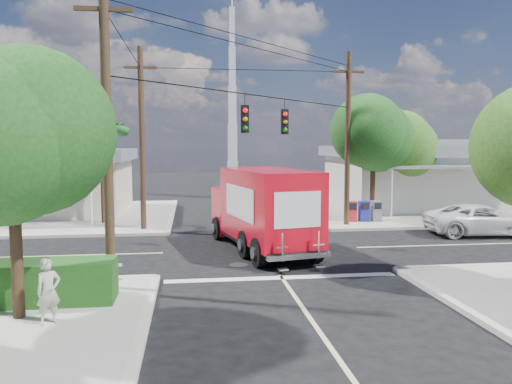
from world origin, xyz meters
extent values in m
plane|color=black|center=(0.00, 0.00, 0.00)|extent=(120.00, 120.00, 0.00)
cube|color=#A6A095|center=(11.00, 11.00, 0.07)|extent=(14.00, 14.00, 0.14)
cube|color=beige|center=(4.00, 11.00, 0.07)|extent=(0.25, 14.00, 0.14)
cube|color=beige|center=(11.00, 4.00, 0.07)|extent=(14.00, 0.25, 0.14)
cube|color=#A6A095|center=(-11.00, 11.00, 0.07)|extent=(14.00, 14.00, 0.14)
cube|color=beige|center=(-4.00, 11.00, 0.07)|extent=(0.25, 14.00, 0.14)
cube|color=beige|center=(-11.00, 4.00, 0.07)|extent=(14.00, 0.25, 0.14)
cube|color=beige|center=(-4.00, -11.00, 0.07)|extent=(0.25, 14.00, 0.14)
cube|color=beige|center=(0.00, 10.00, 0.01)|extent=(0.12, 12.00, 0.01)
cube|color=beige|center=(0.00, -10.00, 0.01)|extent=(0.12, 12.00, 0.01)
cube|color=beige|center=(10.00, 0.00, 0.01)|extent=(12.00, 0.12, 0.01)
cube|color=beige|center=(-10.00, 0.00, 0.01)|extent=(12.00, 0.12, 0.01)
cube|color=silver|center=(0.00, -4.30, 0.01)|extent=(7.50, 0.40, 0.01)
cube|color=beige|center=(12.50, 12.00, 1.84)|extent=(11.00, 8.00, 3.40)
cube|color=gray|center=(12.50, 12.00, 3.89)|extent=(11.80, 8.80, 0.70)
cube|color=gray|center=(12.50, 12.00, 4.39)|extent=(6.05, 4.40, 0.50)
cube|color=gray|center=(12.50, 7.10, 3.04)|extent=(9.90, 1.80, 0.15)
cylinder|color=silver|center=(8.10, 6.30, 1.59)|extent=(0.12, 0.12, 2.90)
cube|color=beige|center=(-12.00, 12.50, 1.74)|extent=(10.00, 8.00, 3.20)
cube|color=gray|center=(-12.00, 12.50, 3.69)|extent=(10.80, 8.80, 0.70)
cube|color=gray|center=(-12.00, 12.50, 4.19)|extent=(5.50, 4.40, 0.50)
cube|color=gray|center=(-12.00, 7.60, 2.84)|extent=(9.00, 1.80, 0.15)
cylinder|color=silver|center=(-8.00, 6.80, 1.49)|extent=(0.12, 0.12, 2.70)
cube|color=silver|center=(0.50, 20.00, 1.50)|extent=(0.80, 0.80, 3.00)
cube|color=silver|center=(0.50, 20.00, 4.50)|extent=(0.70, 0.70, 3.00)
cube|color=silver|center=(0.50, 20.00, 7.50)|extent=(0.60, 0.60, 3.00)
cube|color=silver|center=(0.50, 20.00, 10.50)|extent=(0.50, 0.50, 3.00)
cube|color=silver|center=(0.50, 20.00, 13.50)|extent=(0.40, 0.40, 3.00)
cylinder|color=#422D1C|center=(-7.00, -7.50, 2.00)|extent=(0.28, 0.28, 3.71)
sphere|color=#164315|center=(-7.00, -7.50, 4.32)|extent=(3.71, 3.71, 3.71)
sphere|color=#164315|center=(-6.65, -7.80, 4.20)|extent=(3.25, 3.25, 3.25)
cylinder|color=#422D1C|center=(7.20, 6.80, 2.19)|extent=(0.28, 0.28, 4.10)
sphere|color=#164315|center=(7.20, 6.80, 4.75)|extent=(4.10, 4.10, 4.10)
sphere|color=#164315|center=(6.80, 7.00, 5.00)|extent=(3.33, 3.33, 3.33)
sphere|color=#164315|center=(7.55, 6.50, 4.62)|extent=(3.58, 3.58, 3.58)
cylinder|color=#422D1C|center=(9.80, 9.00, 1.93)|extent=(0.28, 0.28, 3.58)
sphere|color=#245E15|center=(9.80, 9.00, 4.17)|extent=(3.58, 3.58, 3.58)
sphere|color=#245E15|center=(9.40, 9.20, 4.40)|extent=(2.91, 2.91, 2.91)
sphere|color=#245E15|center=(10.15, 8.70, 4.06)|extent=(3.14, 3.14, 3.14)
cylinder|color=#422D1C|center=(-7.50, 7.50, 2.64)|extent=(0.24, 0.24, 5.00)
cone|color=#1F5924|center=(-6.60, 7.50, 5.24)|extent=(0.50, 2.06, 0.98)
cone|color=#1F5924|center=(-6.94, 8.20, 5.24)|extent=(1.92, 1.68, 0.98)
cone|color=#1F5924|center=(-7.70, 8.38, 5.24)|extent=(2.12, 0.95, 0.98)
cone|color=#1F5924|center=(-8.31, 7.89, 5.24)|extent=(1.34, 2.07, 0.98)
cone|color=#1F5924|center=(-8.31, 7.11, 5.24)|extent=(1.34, 2.07, 0.98)
cone|color=#1F5924|center=(-7.70, 6.62, 5.24)|extent=(2.12, 0.95, 0.98)
cone|color=#1F5924|center=(-6.94, 6.80, 5.24)|extent=(1.92, 1.68, 0.98)
cylinder|color=#422D1C|center=(-9.50, 9.00, 2.44)|extent=(0.24, 0.24, 4.60)
cone|color=#1F5924|center=(-8.60, 9.00, 4.84)|extent=(0.50, 2.06, 0.98)
cone|color=#1F5924|center=(-8.94, 9.70, 4.84)|extent=(1.92, 1.68, 0.98)
cone|color=#1F5924|center=(-9.70, 9.88, 4.84)|extent=(2.12, 0.95, 0.98)
cone|color=#1F5924|center=(-10.31, 9.39, 4.84)|extent=(1.34, 2.07, 0.98)
cone|color=#1F5924|center=(-10.31, 8.61, 4.84)|extent=(1.34, 2.07, 0.98)
cone|color=#1F5924|center=(-9.70, 8.12, 4.84)|extent=(2.12, 0.95, 0.98)
cone|color=#1F5924|center=(-8.94, 8.30, 4.84)|extent=(1.92, 1.68, 0.98)
cylinder|color=#473321|center=(-5.20, -5.20, 4.50)|extent=(0.28, 0.28, 9.00)
cube|color=#473321|center=(-5.20, -5.20, 8.00)|extent=(1.60, 0.12, 0.12)
cylinder|color=#473321|center=(5.20, 5.20, 4.50)|extent=(0.28, 0.28, 9.00)
cube|color=#473321|center=(5.20, 5.20, 8.00)|extent=(1.60, 0.12, 0.12)
cylinder|color=#473321|center=(-5.20, 5.20, 4.50)|extent=(0.28, 0.28, 9.00)
cube|color=#473321|center=(-5.20, 5.20, 8.00)|extent=(1.60, 0.12, 0.12)
cylinder|color=black|center=(0.00, 0.00, 6.20)|extent=(10.43, 10.43, 0.04)
cube|color=black|center=(-0.80, -0.80, 5.25)|extent=(0.30, 0.24, 1.05)
sphere|color=red|center=(-0.80, -0.94, 5.58)|extent=(0.20, 0.20, 0.20)
cube|color=black|center=(1.10, 1.10, 5.25)|extent=(0.30, 0.24, 1.05)
sphere|color=red|center=(1.10, 0.96, 5.58)|extent=(0.20, 0.20, 0.20)
cube|color=silver|center=(-7.80, -5.60, 0.49)|extent=(5.94, 0.05, 0.08)
cube|color=silver|center=(-7.80, -5.60, 0.89)|extent=(5.94, 0.05, 0.08)
cube|color=silver|center=(-5.00, -5.60, 0.64)|extent=(0.09, 0.06, 1.00)
cube|color=#AE1A24|center=(5.80, 6.20, 0.69)|extent=(0.50, 0.50, 1.10)
cube|color=navy|center=(6.50, 6.20, 0.69)|extent=(0.50, 0.50, 1.10)
cube|color=slate|center=(7.20, 6.20, 0.69)|extent=(0.50, 0.50, 1.10)
cube|color=black|center=(-0.04, 0.10, 0.52)|extent=(3.64, 7.69, 0.24)
cube|color=red|center=(-0.63, 2.93, 1.28)|extent=(2.56, 2.04, 2.09)
cube|color=black|center=(-0.77, 3.58, 1.66)|extent=(2.00, 0.64, 0.90)
cube|color=silver|center=(-0.80, 3.77, 0.62)|extent=(2.16, 0.56, 0.33)
cube|color=red|center=(0.13, -0.74, 1.95)|extent=(3.44, 5.87, 2.75)
cube|color=white|center=(1.31, -0.49, 2.09)|extent=(0.71, 3.35, 1.23)
cube|color=white|center=(-1.05, -0.98, 2.09)|extent=(0.71, 3.35, 1.23)
cube|color=white|center=(0.70, -3.45, 2.09)|extent=(1.68, 0.37, 1.23)
cube|color=silver|center=(0.72, -3.57, 0.52)|extent=(2.28, 0.70, 0.17)
cube|color=silver|center=(0.10, -3.82, 0.90)|extent=(0.43, 0.14, 0.95)
cube|color=silver|center=(1.40, -3.55, 0.90)|extent=(0.43, 0.14, 0.95)
cylinder|color=black|center=(-1.67, 2.57, 0.52)|extent=(0.51, 1.08, 1.04)
cylinder|color=black|center=(0.47, 3.02, 0.52)|extent=(0.51, 1.08, 1.04)
cylinder|color=black|center=(-0.55, -2.82, 0.52)|extent=(0.51, 1.08, 1.04)
cylinder|color=black|center=(1.59, -2.37, 0.52)|extent=(0.51, 1.08, 1.04)
imported|color=silver|center=(10.87, 2.07, 0.73)|extent=(5.42, 2.83, 1.46)
imported|color=#B9B39E|center=(-6.15, -8.07, 0.91)|extent=(0.67, 0.63, 1.54)
camera|label=1|loc=(-2.89, -19.79, 4.24)|focal=35.00mm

